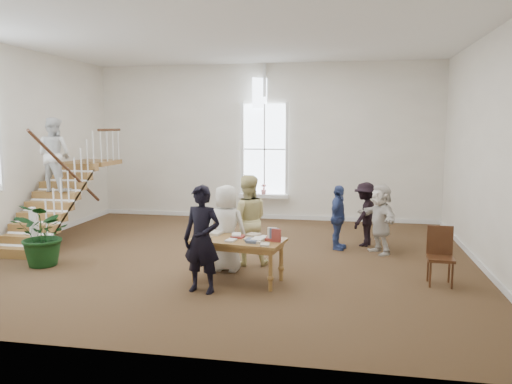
% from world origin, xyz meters
% --- Properties ---
extents(ground, '(10.00, 10.00, 0.00)m').
position_xyz_m(ground, '(0.00, 0.00, 0.00)').
color(ground, '#4B321D').
rests_on(ground, ground).
extents(room_shell, '(10.49, 10.00, 10.00)m').
position_xyz_m(room_shell, '(-0.00, 4.39, 0.40)').
color(room_shell, silver).
rests_on(room_shell, ground).
extents(staircase, '(1.10, 4.10, 2.92)m').
position_xyz_m(staircase, '(-4.34, 0.75, 1.62)').
color(staircase, brown).
rests_on(staircase, ground).
extents(library_table, '(1.74, 1.06, 0.83)m').
position_xyz_m(library_table, '(0.52, -1.53, 0.68)').
color(library_table, brown).
rests_on(library_table, ground).
extents(police_officer, '(0.72, 0.54, 1.78)m').
position_xyz_m(police_officer, '(0.07, -2.18, 0.89)').
color(police_officer, black).
rests_on(police_officer, ground).
extents(elderly_woman, '(0.86, 0.62, 1.64)m').
position_xyz_m(elderly_woman, '(0.17, -0.93, 0.82)').
color(elderly_woman, silver).
rests_on(elderly_woman, ground).
extents(person_yellow, '(1.01, 0.87, 1.78)m').
position_xyz_m(person_yellow, '(0.47, -0.43, 0.89)').
color(person_yellow, beige).
rests_on(person_yellow, ground).
extents(woman_cluster_a, '(0.55, 0.90, 1.43)m').
position_xyz_m(woman_cluster_a, '(2.21, 1.13, 0.72)').
color(woman_cluster_a, '#34467E').
rests_on(woman_cluster_a, ground).
extents(woman_cluster_b, '(0.87, 1.08, 1.46)m').
position_xyz_m(woman_cluster_b, '(2.81, 1.58, 0.73)').
color(woman_cluster_b, black).
rests_on(woman_cluster_b, ground).
extents(woman_cluster_c, '(1.03, 1.45, 1.51)m').
position_xyz_m(woman_cluster_c, '(3.11, 0.93, 0.75)').
color(woman_cluster_c, silver).
rests_on(woman_cluster_c, ground).
extents(floor_plant, '(1.38, 1.28, 1.26)m').
position_xyz_m(floor_plant, '(-3.40, -1.27, 0.63)').
color(floor_plant, '#103412').
rests_on(floor_plant, ground).
extents(side_chair, '(0.45, 0.45, 1.01)m').
position_xyz_m(side_chair, '(4.00, -1.03, 0.56)').
color(side_chair, '#3D2410').
rests_on(side_chair, ground).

